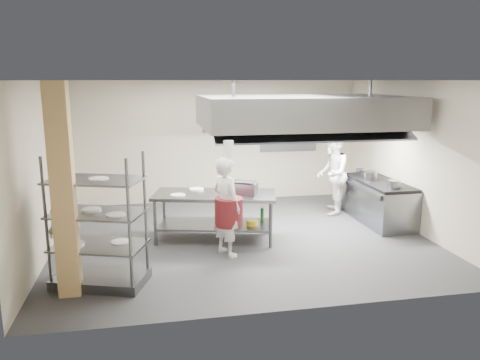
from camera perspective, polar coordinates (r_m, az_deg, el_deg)
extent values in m
plane|color=#28282A|center=(9.17, 0.32, -7.04)|extent=(7.00, 7.00, 0.00)
plane|color=silver|center=(8.66, 0.34, 12.06)|extent=(7.00, 7.00, 0.00)
plane|color=#B6AA90|center=(11.72, -2.58, 4.70)|extent=(7.00, 0.00, 7.00)
plane|color=#B6AA90|center=(8.81, -22.60, 1.31)|extent=(0.00, 6.00, 6.00)
plane|color=#B6AA90|center=(10.08, 20.26, 2.75)|extent=(0.00, 6.00, 6.00)
cube|color=tan|center=(6.86, -20.74, -1.37)|extent=(0.30, 0.30, 3.00)
cube|color=gray|center=(9.41, 7.72, 8.30)|extent=(4.00, 2.50, 0.60)
cube|color=white|center=(9.19, 2.30, 6.30)|extent=(1.60, 0.12, 0.04)
cube|color=white|center=(9.76, 12.71, 6.36)|extent=(1.60, 0.12, 0.04)
cube|color=gray|center=(11.96, 6.13, 4.79)|extent=(1.50, 0.28, 0.04)
cube|color=gray|center=(8.84, -3.12, -1.83)|extent=(2.45, 1.48, 0.06)
cube|color=slate|center=(9.00, -3.08, -5.42)|extent=(2.25, 1.34, 0.04)
cube|color=slate|center=(10.51, 16.47, -2.65)|extent=(0.80, 2.00, 0.84)
cube|color=black|center=(10.41, 16.62, -0.25)|extent=(0.78, 1.96, 0.06)
imported|color=silver|center=(8.05, -1.69, -3.26)|extent=(0.67, 0.76, 1.75)
imported|color=white|center=(10.76, 11.13, 0.75)|extent=(1.02, 1.12, 1.86)
imported|color=silver|center=(7.57, -20.46, -4.91)|extent=(0.66, 1.12, 1.78)
cube|color=slate|center=(8.72, 0.51, -1.04)|extent=(0.57, 0.52, 0.23)
cube|color=brown|center=(9.04, -0.92, -4.70)|extent=(0.39, 0.32, 0.15)
cylinder|color=gray|center=(10.39, 15.63, 0.50)|extent=(0.28, 0.28, 0.19)
cylinder|color=white|center=(7.29, -16.78, -7.44)|extent=(0.28, 0.28, 0.05)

